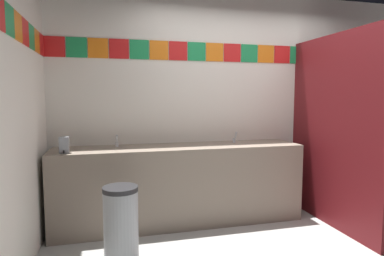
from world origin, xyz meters
The scene contains 8 objects.
wall_back centered at (0.00, 1.48, 1.35)m, with size 4.51×0.09×2.69m.
vanity_counter centered at (-0.83, 1.16, 0.45)m, with size 2.75×0.56×0.88m.
faucet_left centered at (-1.52, 1.25, 0.93)m, with size 0.04×0.10×0.14m.
faucet_right centered at (-0.14, 1.25, 0.93)m, with size 0.04×0.10×0.14m.
soap_dispenser centered at (-2.02, 1.00, 0.96)m, with size 0.09×0.09×0.16m.
stall_divider centered at (0.94, 0.43, 1.05)m, with size 0.92×1.50×2.10m.
toilet centered at (1.27, 1.00, 0.30)m, with size 0.39×0.49×0.74m.
trash_bin centered at (-1.51, 0.40, 0.34)m, with size 0.30×0.30×0.67m.
Camera 1 is at (-1.58, -2.35, 1.43)m, focal length 30.34 mm.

